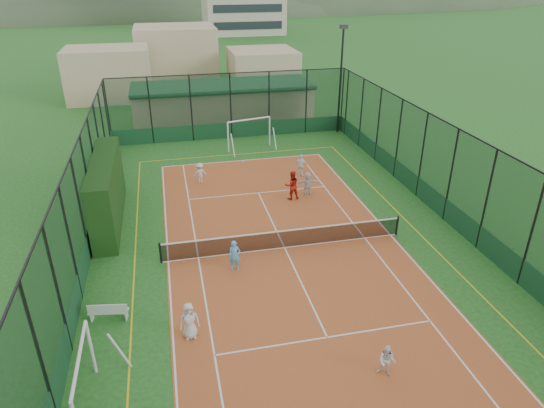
% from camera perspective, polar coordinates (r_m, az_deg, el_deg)
% --- Properties ---
extents(ground, '(300.00, 300.00, 0.00)m').
position_cam_1_polar(ground, '(23.33, 1.48, -5.18)').
color(ground, '#20551D').
rests_on(ground, ground).
extents(court_slab, '(11.17, 23.97, 0.01)m').
position_cam_1_polar(court_slab, '(23.33, 1.48, -5.17)').
color(court_slab, '#A34F24').
rests_on(court_slab, ground).
extents(tennis_net, '(11.67, 0.12, 1.06)m').
position_cam_1_polar(tennis_net, '(23.06, 1.50, -4.06)').
color(tennis_net, black).
rests_on(tennis_net, ground).
extents(perimeter_fence, '(18.12, 34.12, 5.00)m').
position_cam_1_polar(perimeter_fence, '(22.13, 1.56, 0.35)').
color(perimeter_fence, black).
rests_on(perimeter_fence, ground).
extents(floodlight_ne, '(0.60, 0.26, 8.25)m').
position_cam_1_polar(floodlight_ne, '(39.19, 8.05, 14.17)').
color(floodlight_ne, black).
rests_on(floodlight_ne, ground).
extents(clubhouse, '(15.20, 7.20, 3.15)m').
position_cam_1_polar(clubhouse, '(42.90, -5.82, 11.83)').
color(clubhouse, tan).
rests_on(clubhouse, ground).
extents(distant_hills, '(200.00, 60.00, 24.00)m').
position_cam_1_polar(distant_hills, '(169.79, -11.89, 21.65)').
color(distant_hills, '#384C33').
rests_on(distant_hills, ground).
extents(hedge_left, '(1.15, 7.68, 3.36)m').
position_cam_1_polar(hedge_left, '(26.54, -18.85, 1.49)').
color(hedge_left, black).
rests_on(hedge_left, ground).
extents(white_bench, '(1.53, 0.64, 0.83)m').
position_cam_1_polar(white_bench, '(19.80, -18.70, -11.80)').
color(white_bench, white).
rests_on(white_bench, ground).
extents(futsal_goal_near, '(3.32, 0.97, 2.14)m').
position_cam_1_polar(futsal_goal_near, '(16.20, -21.13, -19.23)').
color(futsal_goal_near, white).
rests_on(futsal_goal_near, ground).
extents(futsal_goal_far, '(3.54, 1.73, 2.20)m').
position_cam_1_polar(futsal_goal_far, '(35.78, -2.70, 8.21)').
color(futsal_goal_far, white).
rests_on(futsal_goal_far, ground).
extents(child_near_left, '(0.74, 0.51, 1.46)m').
position_cam_1_polar(child_near_left, '(18.08, -9.70, -13.39)').
color(child_near_left, silver).
rests_on(child_near_left, court_slab).
extents(child_near_mid, '(0.54, 0.37, 1.43)m').
position_cam_1_polar(child_near_mid, '(21.45, -4.42, -6.07)').
color(child_near_mid, '#50A9E4').
rests_on(child_near_mid, court_slab).
extents(child_near_right, '(0.73, 0.70, 1.18)m').
position_cam_1_polar(child_near_right, '(17.00, 13.37, -17.52)').
color(child_near_right, white).
rests_on(child_near_right, court_slab).
extents(child_far_left, '(0.88, 0.54, 1.31)m').
position_cam_1_polar(child_far_left, '(30.29, -8.48, 3.64)').
color(child_far_left, silver).
rests_on(child_far_left, court_slab).
extents(child_far_right, '(0.92, 0.72, 1.45)m').
position_cam_1_polar(child_far_right, '(30.97, 3.46, 4.55)').
color(child_far_right, white).
rests_on(child_far_right, court_slab).
extents(child_far_back, '(1.33, 0.57, 1.39)m').
position_cam_1_polar(child_far_back, '(28.47, 4.20, 2.43)').
color(child_far_back, white).
rests_on(child_far_back, court_slab).
extents(coach, '(0.85, 0.67, 1.71)m').
position_cam_1_polar(coach, '(27.77, 2.35, 2.22)').
color(coach, '#A91F12').
rests_on(coach, court_slab).
extents(tennis_balls, '(3.86, 1.20, 0.07)m').
position_cam_1_polar(tennis_balls, '(24.87, 2.50, -2.96)').
color(tennis_balls, '#CCE033').
rests_on(tennis_balls, court_slab).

